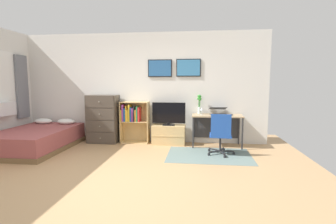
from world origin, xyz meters
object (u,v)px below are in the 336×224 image
(bookshelf, at_px, (133,118))
(desk, at_px, (217,120))
(tv_stand, at_px, (169,135))
(laptop, at_px, (218,112))
(computer_mouse, at_px, (231,115))
(office_chair, at_px, (221,133))
(television, at_px, (169,114))
(bed, at_px, (37,139))
(bamboo_vase, at_px, (199,103))
(dresser, at_px, (103,119))
(wine_glass, at_px, (202,109))

(bookshelf, relative_size, desk, 0.89)
(desk, bearing_deg, tv_stand, 179.74)
(laptop, bearing_deg, computer_mouse, -33.71)
(laptop, bearing_deg, office_chair, -97.20)
(tv_stand, bearing_deg, television, -90.00)
(bed, bearing_deg, laptop, 10.70)
(office_chair, bearing_deg, television, 148.31)
(tv_stand, xyz_separation_m, laptop, (1.17, -0.02, 0.58))
(bed, height_order, laptop, laptop)
(bed, relative_size, office_chair, 2.39)
(laptop, distance_m, bamboo_vase, 0.49)
(television, xyz_separation_m, office_chair, (1.16, -0.81, -0.28))
(dresser, height_order, desk, dresser)
(television, distance_m, laptop, 1.17)
(dresser, bearing_deg, bed, -147.06)
(tv_stand, distance_m, computer_mouse, 1.55)
(bed, distance_m, tv_stand, 3.00)
(bookshelf, bearing_deg, wine_glass, -6.37)
(bamboo_vase, bearing_deg, computer_mouse, -21.22)
(office_chair, distance_m, laptop, 0.88)
(wine_glass, bearing_deg, laptop, 17.63)
(television, relative_size, wine_glass, 4.43)
(computer_mouse, bearing_deg, bamboo_vase, 158.78)
(television, bearing_deg, bamboo_vase, 11.03)
(laptop, relative_size, computer_mouse, 4.56)
(computer_mouse, height_order, wine_glass, wine_glass)
(dresser, relative_size, laptop, 2.48)
(dresser, bearing_deg, laptop, -0.03)
(television, height_order, laptop, television)
(bamboo_vase, bearing_deg, dresser, -176.74)
(dresser, xyz_separation_m, tv_stand, (1.64, 0.02, -0.36))
(television, relative_size, bamboo_vase, 1.77)
(bed, bearing_deg, wine_glass, 10.00)
(tv_stand, xyz_separation_m, bamboo_vase, (0.73, 0.12, 0.76))
(dresser, xyz_separation_m, television, (1.64, -0.01, 0.15))
(television, relative_size, laptop, 1.68)
(laptop, height_order, computer_mouse, laptop)
(television, distance_m, computer_mouse, 1.46)
(desk, bearing_deg, wine_glass, -159.16)
(bookshelf, distance_m, office_chair, 2.24)
(desk, xyz_separation_m, laptop, (0.03, -0.01, 0.21))
(desk, xyz_separation_m, wine_glass, (-0.35, -0.13, 0.27))
(bookshelf, distance_m, wine_glass, 1.70)
(bed, distance_m, office_chair, 4.05)
(bookshelf, bearing_deg, bed, -156.43)
(bamboo_vase, xyz_separation_m, wine_glass, (0.05, -0.26, -0.11))
(bookshelf, distance_m, desk, 2.03)
(bookshelf, height_order, tv_stand, bookshelf)
(dresser, relative_size, computer_mouse, 11.32)
(bookshelf, relative_size, office_chair, 1.18)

